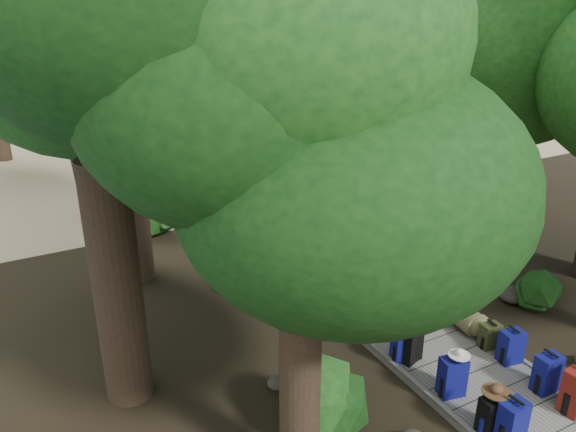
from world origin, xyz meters
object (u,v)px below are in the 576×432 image
backpack_right_d (490,334)px  lone_suitcase_on_sand (222,170)px  duffel_right_khaki (464,317)px  backpack_right_c (512,345)px  suitcase_on_boardwalk (412,346)px  duffel_right_black (436,302)px  kayak (112,168)px  backpack_left_a (513,420)px  backpack_right_b (547,371)px  backpack_left_b (492,413)px  backpack_left_d (405,343)px  backpack_left_c (452,375)px  sun_lounger (282,144)px

backpack_right_d → lone_suitcase_on_sand: bearing=99.2°
duffel_right_khaki → backpack_right_d: bearing=-89.3°
backpack_right_c → suitcase_on_boardwalk: bearing=159.8°
duffel_right_black → lone_suitcase_on_sand: lone_suitcase_on_sand is taller
suitcase_on_boardwalk → lone_suitcase_on_sand: suitcase_on_boardwalk is taller
kayak → backpack_right_d: bearing=-80.6°
backpack_left_a → backpack_right_b: size_ratio=1.03×
duffel_right_khaki → suitcase_on_boardwalk: bearing=-163.3°
backpack_left_b → duffel_right_black: bearing=64.9°
backpack_right_b → suitcase_on_boardwalk: 2.02m
backpack_left_b → backpack_left_a: bearing=-64.0°
backpack_right_d → suitcase_on_boardwalk: bearing=173.5°
backpack_right_b → duffel_right_khaki: (0.15, 1.84, -0.12)m
backpack_left_a → backpack_right_c: size_ratio=1.12×
duffel_right_black → backpack_right_b: bearing=-84.1°
backpack_left_a → backpack_left_d: backpack_left_a is taller
suitcase_on_boardwalk → backpack_left_c: bearing=-107.8°
backpack_left_a → backpack_left_c: size_ratio=1.01×
backpack_right_d → suitcase_on_boardwalk: suitcase_on_boardwalk is taller
suitcase_on_boardwalk → kayak: size_ratio=0.17×
duffel_right_khaki → duffel_right_black: 0.63m
backpack_right_d → duffel_right_khaki: backpack_right_d is taller
backpack_right_b → lone_suitcase_on_sand: 12.00m
backpack_left_a → backpack_right_b: backpack_left_a is taller
duffel_right_khaki → lone_suitcase_on_sand: lone_suitcase_on_sand is taller
backpack_left_a → backpack_right_c: (1.38, 1.24, -0.04)m
backpack_left_c → backpack_left_d: bearing=105.0°
suitcase_on_boardwalk → sun_lounger: suitcase_on_boardwalk is taller
backpack_right_c → duffel_right_khaki: size_ratio=0.96×
duffel_right_black → suitcase_on_boardwalk: suitcase_on_boardwalk is taller
backpack_left_a → duffel_right_black: size_ratio=0.96×
kayak → sun_lounger: (6.29, -0.29, 0.10)m
backpack_left_a → backpack_right_c: backpack_left_a is taller
backpack_right_c → duffel_right_khaki: 1.09m
backpack_left_a → duffel_right_khaki: (1.43, 2.33, -0.13)m
backpack_left_a → backpack_left_c: bearing=88.0°
backpack_right_c → backpack_left_c: bearing=-165.7°
backpack_right_c → lone_suitcase_on_sand: backpack_right_c is taller
backpack_right_c → backpack_right_d: (0.01, 0.44, -0.07)m
duffel_right_khaki → sun_lounger: (2.73, 12.28, -0.05)m
backpack_left_d → sun_lounger: (4.26, 12.50, -0.14)m
backpack_right_d → backpack_left_b: bearing=-130.0°
lone_suitcase_on_sand → kayak: lone_suitcase_on_sand is taller
backpack_left_d → backpack_right_b: backpack_right_b is taller
backpack_left_b → backpack_right_d: bearing=46.7°
backpack_right_b → lone_suitcase_on_sand: (-0.43, 12.00, -0.11)m
backpack_left_d → suitcase_on_boardwalk: (0.06, -0.10, -0.02)m
duffel_right_black → kayak: 12.45m
suitcase_on_boardwalk → sun_lounger: 13.28m
backpack_left_c → backpack_right_c: (1.41, 0.15, -0.03)m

